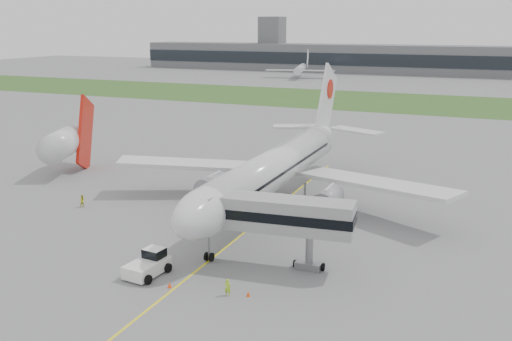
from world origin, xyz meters
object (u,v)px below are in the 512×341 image
at_px(jet_bridge, 266,214).
at_px(neighbor_aircraft, 65,142).
at_px(airliner, 278,166).
at_px(ground_crew_near, 228,287).
at_px(pushback_tug, 149,264).

distance_m(jet_bridge, neighbor_aircraft, 49.27).
bearing_deg(airliner, neighbor_aircraft, 175.72).
bearing_deg(neighbor_aircraft, ground_crew_near, -55.41).
relative_size(ground_crew_near, neighbor_aircraft, 0.10).
height_order(ground_crew_near, neighbor_aircraft, neighbor_aircraft).
distance_m(airliner, neighbor_aircraft, 38.29).
relative_size(airliner, jet_bridge, 3.31).
relative_size(pushback_tug, neighbor_aircraft, 0.30).
height_order(pushback_tug, jet_bridge, jet_bridge).
bearing_deg(jet_bridge, airliner, 101.35).
bearing_deg(pushback_tug, ground_crew_near, -1.43).
bearing_deg(neighbor_aircraft, jet_bridge, -47.77).
xyz_separation_m(airliner, jet_bridge, (6.03, -18.90, -0.06)).
relative_size(airliner, pushback_tug, 11.07).
bearing_deg(airliner, jet_bridge, -72.31).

